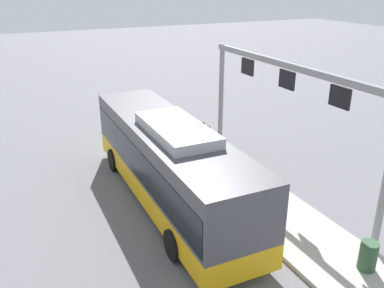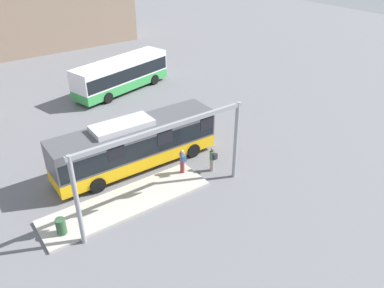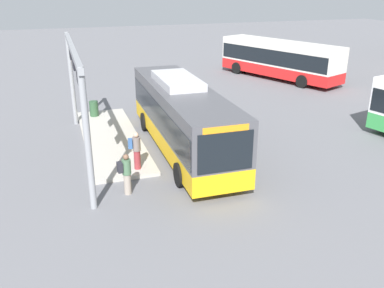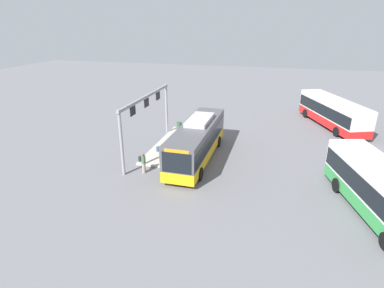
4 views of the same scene
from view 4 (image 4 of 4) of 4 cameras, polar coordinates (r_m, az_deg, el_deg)
ground_plane at (r=27.42m, az=0.92°, el=-2.66°), size 120.00×120.00×0.00m
platform_curb at (r=30.37m, az=-3.73°, el=-0.09°), size 10.00×2.80×0.16m
bus_main at (r=26.74m, az=0.94°, el=0.89°), size 11.12×2.78×3.46m
bus_background_left at (r=38.68m, az=24.02°, el=5.47°), size 11.09×6.48×3.10m
bus_background_right at (r=22.15m, az=30.92°, el=-7.02°), size 10.34×5.05×3.10m
person_boarding at (r=26.11m, az=-5.71°, el=-1.55°), size 0.39×0.57×1.67m
person_waiting_near at (r=24.88m, az=-8.82°, el=-3.30°), size 0.38×0.55×1.67m
platform_sign_gantry at (r=28.16m, az=-8.14°, el=6.02°), size 10.50×0.24×5.20m
trash_bin at (r=33.88m, az=-2.31°, el=3.20°), size 0.52×0.52×0.90m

